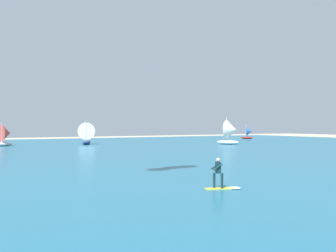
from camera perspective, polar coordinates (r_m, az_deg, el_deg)
The scene contains 6 objects.
ocean at distance 49.27m, azimuth -18.97°, elevation -3.91°, with size 160.00×90.00×0.10m, color #236B89.
kitesurfer at distance 20.01m, azimuth 8.35°, elevation -7.98°, with size 2.03×1.22×1.67m.
sailboat_outermost at distance 66.59m, azimuth -12.52°, elevation -1.09°, with size 3.48×3.90×4.35m.
sailboat_heeled_over at distance 65.26m, azimuth -24.06°, elevation -1.29°, with size 3.51×3.09×3.94m.
sailboat_leading at distance 92.75m, azimuth 12.46°, elevation -0.98°, with size 3.12×3.01×3.49m.
sailboat_center_horizon at distance 65.00m, azimuth 9.76°, elevation -0.92°, with size 3.87×4.35×4.85m.
Camera 1 is at (-9.29, 2.29, 3.54)m, focal length 39.04 mm.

